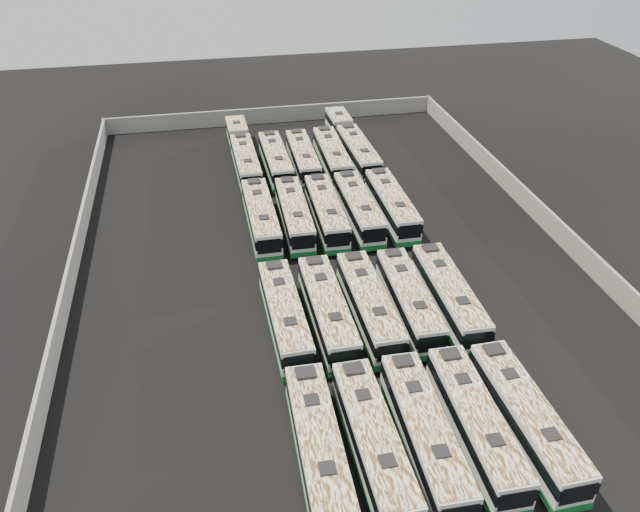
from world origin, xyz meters
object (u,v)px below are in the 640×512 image
Objects in this scene: bus_back_center at (303,158)px; bus_midback_far_left at (261,217)px; bus_front_far_left at (319,449)px; bus_back_right at (332,156)px; bus_front_center at (425,434)px; bus_midback_center at (326,212)px; bus_front_left at (373,442)px; bus_front_right at (475,424)px; bus_midback_left at (294,215)px; bus_back_far_right at (352,143)px; bus_back_far_left at (243,152)px; bus_midfront_left at (327,311)px; bus_front_far_right at (525,419)px; bus_midfront_right at (409,300)px; bus_midback_far_right at (392,205)px; bus_midfront_center at (369,306)px; bus_midback_right at (359,208)px; bus_midfront_far_left at (285,315)px; bus_midfront_far_right at (449,296)px; bus_back_left at (276,161)px.

bus_midback_far_left is at bearing -115.40° from bus_back_center.
bus_back_right reaches higher than bus_front_far_left.
bus_front_center is 1.00× the size of bus_midback_center.
bus_front_left reaches higher than bus_front_right.
bus_front_right reaches higher than bus_midback_left.
bus_front_right is 1.00× the size of bus_midback_left.
bus_front_far_left is 0.65× the size of bus_back_far_right.
bus_midfront_left is at bearing -84.69° from bus_back_far_left.
bus_front_far_left reaches higher than bus_midback_center.
bus_front_far_right is 13.62m from bus_midfront_right.
bus_front_far_right is 1.00× the size of bus_midback_far_right.
bus_midfront_center reaches higher than bus_midback_right.
bus_midback_right reaches higher than bus_midfront_right.
bus_midback_left reaches higher than bus_midfront_right.
bus_front_far_right reaches higher than bus_midfront_far_left.
bus_midfront_right is 0.99× the size of bus_midback_left.
bus_front_right is at bearing -53.62° from bus_midfront_far_left.
bus_midback_right is at bearing 103.50° from bus_midfront_far_right.
bus_midfront_far_left is at bearing -179.67° from bus_midfront_far_right.
bus_midfront_right is at bearing 53.99° from bus_front_far_left.
bus_midfront_center is at bearing 64.10° from bus_front_far_left.
bus_front_far_left is 42.34m from bus_back_right.
bus_midfront_center is at bearing -175.85° from bus_midfront_right.
bus_back_far_left is at bearing 179.69° from bus_back_far_right.
bus_back_far_right reaches higher than bus_front_center.
bus_midback_right reaches higher than bus_midback_left.
bus_front_center is 28.40m from bus_midback_center.
bus_front_left reaches higher than bus_midfront_right.
bus_front_right is 41.19m from bus_back_right.
bus_front_far_left is 1.01× the size of bus_midfront_left.
bus_midback_right is 1.00× the size of bus_midback_far_right.
bus_midfront_far_right is at bearing -1.34° from bus_midfront_right.
bus_back_far_left is (-3.44, 31.66, -0.06)m from bus_midfront_left.
bus_midfront_far_left is 16.60m from bus_midback_center.
bus_back_right is at bearing 97.63° from bus_midfront_far_right.
bus_front_right is at bearing -88.73° from bus_back_right.
bus_back_far_left is at bearing 109.08° from bus_midfront_right.
bus_front_far_right is 46.69m from bus_back_far_left.
bus_front_far_right is 1.03× the size of bus_back_center.
bus_midfront_far_right is at bearing -1.71° from bus_midfront_far_left.
bus_back_center is 3.42m from bus_back_right.
bus_midfront_far_right is at bearing 45.53° from bus_front_far_left.
bus_back_left is 0.63× the size of bus_back_far_right.
bus_back_right is (9.93, 28.20, 0.04)m from bus_midfront_far_left.
bus_midfront_left is (-9.85, 13.10, 0.00)m from bus_front_far_right.
bus_front_far_left is 12.97m from bus_midfront_far_left.
bus_back_far_left is at bearing 95.81° from bus_midfront_left.
bus_midback_right reaches higher than bus_midfront_far_right.
bus_front_center reaches higher than bus_midback_left.
bus_midback_far_right is (9.88, -0.09, 0.03)m from bus_midback_left.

